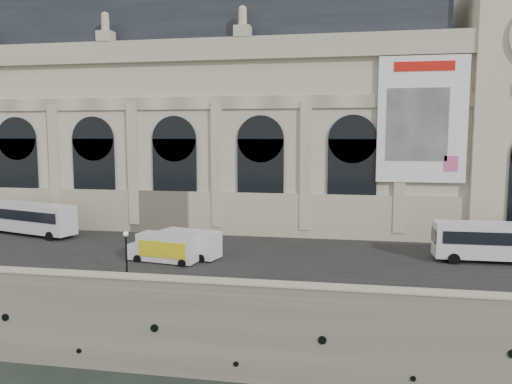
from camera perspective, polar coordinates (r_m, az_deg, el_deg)
ground at (r=40.11m, az=-14.19°, el=-19.42°), size 260.00×260.00×0.00m
quay at (r=70.91m, az=-2.49°, el=-5.22°), size 160.00×70.00×6.00m
street at (r=50.47m, az=-7.78°, el=-6.58°), size 160.00×24.00×0.06m
parapet at (r=38.23m, az=-14.09°, el=-10.08°), size 160.00×1.40×1.21m
museum at (r=67.10m, az=-8.39°, el=8.42°), size 69.00×18.70×29.10m
bus_left at (r=62.64m, az=-24.48°, el=-2.66°), size 12.69×6.02×3.68m
bus_right at (r=49.85m, az=26.61°, el=-5.04°), size 12.31×2.98×3.62m
van_b at (r=46.95m, az=-8.29°, el=-6.03°), size 5.86×3.02×2.49m
van_c at (r=47.20m, az=-7.87°, el=-5.89°), size 6.18×3.64×2.59m
box_truck at (r=45.90m, az=-10.45°, el=-6.29°), size 6.78×3.21×2.63m
lamp_right at (r=40.32m, az=-14.59°, el=-7.19°), size 0.41×0.41×4.03m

